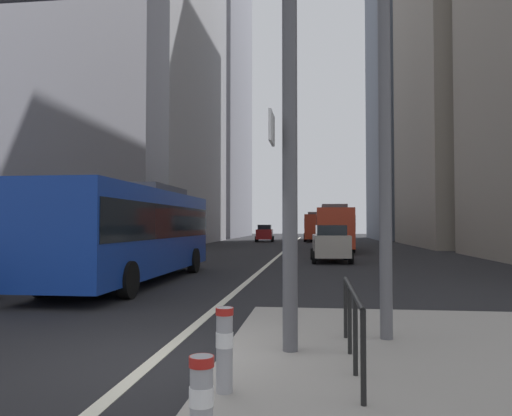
% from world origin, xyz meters
% --- Properties ---
extents(ground_plane, '(160.00, 160.00, 0.00)m').
position_xyz_m(ground_plane, '(0.00, 20.00, 0.00)').
color(ground_plane, black).
extents(lane_centre_line, '(0.20, 80.00, 0.01)m').
position_xyz_m(lane_centre_line, '(0.00, 30.00, 0.01)').
color(lane_centre_line, beige).
rests_on(lane_centre_line, ground).
extents(office_tower_left_mid, '(13.98, 24.90, 40.26)m').
position_xyz_m(office_tower_left_mid, '(-16.00, 42.91, 20.13)').
color(office_tower_left_mid, '#9E9EA3').
rests_on(office_tower_left_mid, ground).
extents(office_tower_left_far, '(13.48, 23.55, 48.16)m').
position_xyz_m(office_tower_left_far, '(-16.00, 71.76, 24.08)').
color(office_tower_left_far, gray).
rests_on(office_tower_left_far, ground).
extents(office_tower_right_mid, '(11.50, 19.32, 41.04)m').
position_xyz_m(office_tower_right_mid, '(17.00, 41.09, 20.52)').
color(office_tower_right_mid, gray).
rests_on(office_tower_right_mid, ground).
extents(office_tower_right_far, '(13.90, 16.71, 54.10)m').
position_xyz_m(office_tower_right_far, '(17.00, 61.92, 27.05)').
color(office_tower_right_far, slate).
rests_on(office_tower_right_far, ground).
extents(city_bus_blue_oncoming, '(2.71, 11.13, 3.40)m').
position_xyz_m(city_bus_blue_oncoming, '(-3.82, 9.35, 1.84)').
color(city_bus_blue_oncoming, '#14389E').
rests_on(city_bus_blue_oncoming, ground).
extents(city_bus_red_receding, '(2.71, 10.73, 3.40)m').
position_xyz_m(city_bus_red_receding, '(3.67, 31.27, 1.84)').
color(city_bus_red_receding, red).
rests_on(city_bus_red_receding, ground).
extents(city_bus_red_distant, '(2.78, 11.80, 3.40)m').
position_xyz_m(city_bus_red_distant, '(2.31, 53.37, 1.84)').
color(city_bus_red_distant, red).
rests_on(city_bus_red_distant, ground).
extents(car_oncoming_mid, '(2.20, 4.20, 1.94)m').
position_xyz_m(car_oncoming_mid, '(-3.48, 49.75, 0.99)').
color(car_oncoming_mid, maroon).
rests_on(car_oncoming_mid, ground).
extents(car_receding_near, '(2.16, 4.38, 1.94)m').
position_xyz_m(car_receding_near, '(3.11, 19.55, 0.99)').
color(car_receding_near, '#B2A899').
rests_on(car_receding_near, ground).
extents(traffic_signal_gantry, '(5.84, 0.65, 6.00)m').
position_xyz_m(traffic_signal_gantry, '(0.03, 0.25, 4.10)').
color(traffic_signal_gantry, '#515156').
rests_on(traffic_signal_gantry, median_island).
extents(street_lamp_post, '(5.50, 0.32, 8.00)m').
position_xyz_m(street_lamp_post, '(3.44, 1.19, 5.28)').
color(street_lamp_post, '#56565B').
rests_on(street_lamp_post, median_island).
extents(bollard_left, '(0.20, 0.20, 0.80)m').
position_xyz_m(bollard_left, '(1.45, -3.16, 0.60)').
color(bollard_left, '#99999E').
rests_on(bollard_left, median_island).
extents(bollard_right, '(0.20, 0.20, 0.91)m').
position_xyz_m(bollard_right, '(1.34, -1.59, 0.66)').
color(bollard_right, '#99999E').
rests_on(bollard_right, median_island).
extents(pedestrian_railing, '(0.06, 3.07, 0.98)m').
position_xyz_m(pedestrian_railing, '(2.80, -0.31, 0.83)').
color(pedestrian_railing, black).
rests_on(pedestrian_railing, median_island).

